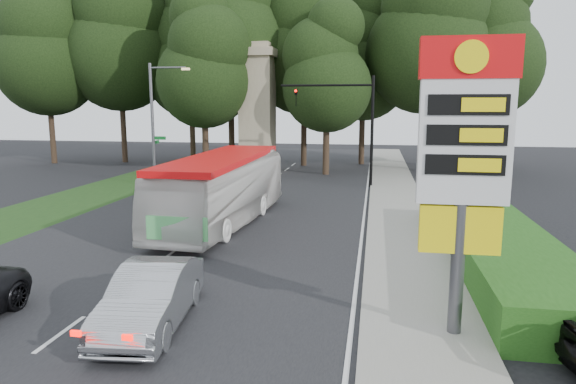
% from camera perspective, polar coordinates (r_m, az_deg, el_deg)
% --- Properties ---
extents(ground, '(120.00, 120.00, 0.00)m').
position_cam_1_polar(ground, '(13.39, -25.14, -15.08)').
color(ground, black).
rests_on(ground, ground).
extents(road_surface, '(14.00, 80.00, 0.02)m').
position_cam_1_polar(road_surface, '(23.66, -8.45, -3.55)').
color(road_surface, black).
rests_on(road_surface, ground).
extents(sidewalk_right, '(3.00, 80.00, 0.12)m').
position_cam_1_polar(sidewalk_right, '(22.54, 12.61, -4.22)').
color(sidewalk_right, gray).
rests_on(sidewalk_right, ground).
extents(grass_verge_left, '(5.00, 50.00, 0.02)m').
position_cam_1_polar(grass_verge_left, '(32.96, -21.02, -0.33)').
color(grass_verge_left, '#193814').
rests_on(grass_verge_left, ground).
extents(hedge, '(3.00, 14.00, 1.20)m').
position_cam_1_polar(hedge, '(18.98, 22.39, -5.69)').
color(hedge, '#1F4F15').
rests_on(hedge, ground).
extents(gas_station_pylon, '(2.10, 0.45, 6.85)m').
position_cam_1_polar(gas_station_pylon, '(12.05, 19.01, 4.62)').
color(gas_station_pylon, '#59595E').
rests_on(gas_station_pylon, ground).
extents(traffic_signal_mast, '(6.10, 0.35, 7.20)m').
position_cam_1_polar(traffic_signal_mast, '(33.90, 7.11, 8.44)').
color(traffic_signal_mast, black).
rests_on(traffic_signal_mast, ground).
extents(streetlight_signs, '(2.75, 0.98, 8.00)m').
position_cam_1_polar(streetlight_signs, '(34.92, -14.51, 7.86)').
color(streetlight_signs, '#59595E').
rests_on(streetlight_signs, ground).
extents(monument, '(3.00, 3.00, 10.05)m').
position_cam_1_polar(monument, '(40.92, -3.42, 9.32)').
color(monument, tan).
rests_on(monument, ground).
extents(tree_far_west, '(8.96, 8.96, 17.60)m').
position_cam_1_polar(tree_far_west, '(52.16, -25.36, 14.66)').
color(tree_far_west, '#2D2116').
rests_on(tree_far_west, ground).
extents(tree_west_mid, '(9.80, 9.80, 19.25)m').
position_cam_1_polar(tree_west_mid, '(50.92, -18.33, 16.37)').
color(tree_west_mid, '#2D2116').
rests_on(tree_west_mid, ground).
extents(tree_west_near, '(8.40, 8.40, 16.50)m').
position_cam_1_polar(tree_west_near, '(50.15, -10.83, 14.87)').
color(tree_west_near, '#2D2116').
rests_on(tree_west_near, ground).
extents(tree_center_left, '(10.08, 10.08, 19.80)m').
position_cam_1_polar(tree_center_left, '(45.06, -6.51, 18.14)').
color(tree_center_left, '#2D2116').
rests_on(tree_center_left, ground).
extents(tree_center_right, '(9.24, 9.24, 18.15)m').
position_cam_1_polar(tree_center_right, '(45.64, 1.83, 16.82)').
color(tree_center_right, '#2D2116').
rests_on(tree_center_right, ground).
extents(tree_east_near, '(8.12, 8.12, 15.95)m').
position_cam_1_polar(tree_east_near, '(47.07, 8.42, 14.87)').
color(tree_east_near, '#2D2116').
rests_on(tree_east_near, ground).
extents(tree_east_mid, '(9.52, 9.52, 18.70)m').
position_cam_1_polar(tree_east_mid, '(43.43, 15.26, 17.30)').
color(tree_east_mid, '#2D2116').
rests_on(tree_east_mid, ground).
extents(tree_far_east, '(8.68, 8.68, 17.05)m').
position_cam_1_polar(tree_far_east, '(45.97, 21.40, 15.29)').
color(tree_far_east, '#2D2116').
rests_on(tree_far_east, ground).
extents(tree_monument_left, '(7.28, 7.28, 14.30)m').
position_cam_1_polar(tree_monument_left, '(41.19, -9.39, 14.19)').
color(tree_monument_left, '#2D2116').
rests_on(tree_monument_left, ground).
extents(tree_monument_right, '(6.72, 6.72, 13.20)m').
position_cam_1_polar(tree_monument_right, '(39.62, 4.36, 13.50)').
color(tree_monument_right, '#2D2116').
rests_on(tree_monument_right, ground).
extents(transit_bus, '(3.36, 11.41, 3.14)m').
position_cam_1_polar(transit_bus, '(23.34, -7.26, 0.20)').
color(transit_bus, white).
rests_on(transit_bus, ground).
extents(sedan_silver, '(2.08, 4.72, 1.51)m').
position_cam_1_polar(sedan_silver, '(13.27, -14.96, -11.16)').
color(sedan_silver, '#ADAFB5').
rests_on(sedan_silver, ground).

